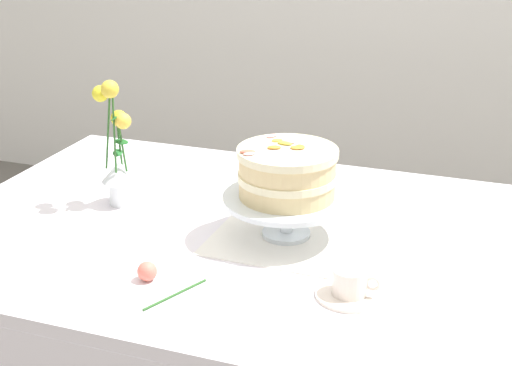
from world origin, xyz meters
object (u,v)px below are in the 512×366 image
Objects in this scene: dining_table at (232,268)px; teacup at (350,286)px; flower_vase at (118,157)px; layer_cake at (287,172)px; cake_stand at (287,203)px; fallen_rose at (149,273)px.

dining_table is 10.56× the size of teacup.
flower_vase is (-0.32, 0.06, 0.22)m from dining_table.
layer_cake is 0.45m from flower_vase.
cake_stand is 1.29× the size of layer_cake.
flower_vase is (-0.45, 0.04, 0.04)m from cake_stand.
flower_vase is 2.45× the size of teacup.
fallen_rose is at bearing -105.69° from dining_table.
flower_vase is at bearing 169.06° from dining_table.
layer_cake reaches higher than dining_table.
cake_stand reaches higher than dining_table.
dining_table is at bearing -169.39° from cake_stand.
teacup is at bearing -21.37° from flower_vase.
dining_table is 6.24× the size of layer_cake.
cake_stand reaches higher than fallen_rose.
teacup reaches higher than fallen_rose.
layer_cake is at bearing 10.64° from dining_table.
flower_vase reaches higher than teacup.
teacup is at bearing 11.02° from fallen_rose.
flower_vase is (-0.45, 0.04, -0.03)m from layer_cake.
flower_vase reaches higher than dining_table.
teacup is at bearing -47.34° from layer_cake.
dining_table is 0.40m from flower_vase.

